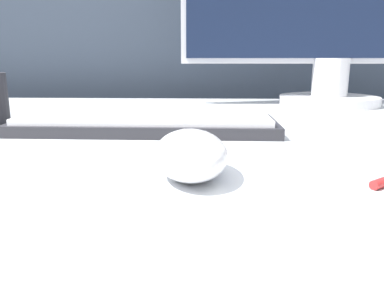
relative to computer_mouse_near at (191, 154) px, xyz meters
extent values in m
cube|color=#333D4C|center=(-0.02, 0.81, -0.05)|extent=(5.00, 0.03, 1.37)
ellipsoid|color=white|center=(0.00, 0.00, 0.00)|extent=(0.07, 0.11, 0.04)
cube|color=#28282D|center=(-0.07, 0.22, -0.01)|extent=(0.38, 0.14, 0.02)
cube|color=white|center=(-0.07, 0.22, 0.00)|extent=(0.35, 0.12, 0.01)
cylinder|color=silver|center=(0.29, 0.55, -0.01)|extent=(0.22, 0.22, 0.02)
cylinder|color=silver|center=(0.29, 0.55, 0.04)|extent=(0.08, 0.08, 0.08)
camera|label=1|loc=(0.01, -0.32, 0.08)|focal=35.00mm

